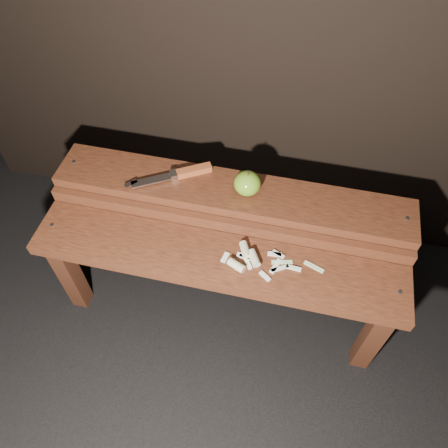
% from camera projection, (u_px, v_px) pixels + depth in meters
% --- Properties ---
extents(ground, '(60.00, 60.00, 0.00)m').
position_uv_depth(ground, '(221.00, 305.00, 1.73)').
color(ground, black).
extents(bench_front_tier, '(1.20, 0.20, 0.42)m').
position_uv_depth(bench_front_tier, '(216.00, 271.00, 1.41)').
color(bench_front_tier, '#3A1B0E').
rests_on(bench_front_tier, ground).
extents(bench_rear_tier, '(1.20, 0.21, 0.50)m').
position_uv_depth(bench_rear_tier, '(231.00, 207.00, 1.50)').
color(bench_rear_tier, '#3A1B0E').
rests_on(bench_rear_tier, ground).
extents(apple, '(0.09, 0.09, 0.09)m').
position_uv_depth(apple, '(247.00, 183.00, 1.40)').
color(apple, olive).
rests_on(apple, bench_rear_tier).
extents(knife, '(0.27, 0.17, 0.03)m').
position_uv_depth(knife, '(183.00, 173.00, 1.46)').
color(knife, '#984521').
rests_on(knife, bench_rear_tier).
extents(apple_scraps, '(0.32, 0.12, 0.03)m').
position_uv_depth(apple_scraps, '(252.00, 259.00, 1.35)').
color(apple_scraps, beige).
rests_on(apple_scraps, bench_front_tier).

